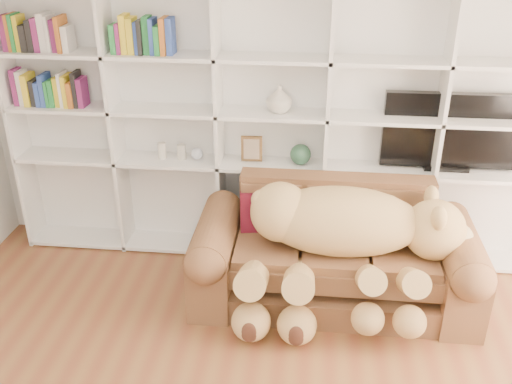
# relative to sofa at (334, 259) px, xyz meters

# --- Properties ---
(wall_back) EXTENTS (5.00, 0.02, 2.70)m
(wall_back) POSITION_rel_sofa_xyz_m (-0.54, 0.81, 1.01)
(wall_back) COLOR silver
(wall_back) RESTS_ON floor
(bookshelf) EXTENTS (4.43, 0.35, 2.40)m
(bookshelf) POSITION_rel_sofa_xyz_m (-0.78, 0.68, 0.96)
(bookshelf) COLOR white
(bookshelf) RESTS_ON floor
(sofa) EXTENTS (2.15, 0.93, 0.90)m
(sofa) POSITION_rel_sofa_xyz_m (0.00, 0.00, 0.00)
(sofa) COLOR brown
(sofa) RESTS_ON floor
(teddy_bear) EXTENTS (1.72, 0.91, 1.00)m
(teddy_bear) POSITION_rel_sofa_xyz_m (0.04, -0.18, 0.30)
(teddy_bear) COLOR tan
(teddy_bear) RESTS_ON sofa
(throw_pillow) EXTENTS (0.37, 0.24, 0.36)m
(throw_pillow) POSITION_rel_sofa_xyz_m (-0.57, 0.15, 0.29)
(throw_pillow) COLOR #5C0F22
(throw_pillow) RESTS_ON sofa
(tv) EXTENTS (1.08, 0.18, 0.64)m
(tv) POSITION_rel_sofa_xyz_m (0.89, 0.67, 0.84)
(tv) COLOR black
(tv) RESTS_ON bookshelf
(picture_frame) EXTENTS (0.18, 0.03, 0.22)m
(picture_frame) POSITION_rel_sofa_xyz_m (-0.71, 0.62, 0.65)
(picture_frame) COLOR #51381B
(picture_frame) RESTS_ON bookshelf
(green_vase) EXTENTS (0.17, 0.17, 0.17)m
(green_vase) POSITION_rel_sofa_xyz_m (-0.30, 0.62, 0.61)
(green_vase) COLOR #2C563C
(green_vase) RESTS_ON bookshelf
(figurine_tall) EXTENTS (0.07, 0.07, 0.14)m
(figurine_tall) POSITION_rel_sofa_xyz_m (-1.48, 0.62, 0.59)
(figurine_tall) COLOR beige
(figurine_tall) RESTS_ON bookshelf
(figurine_short) EXTENTS (0.09, 0.09, 0.13)m
(figurine_short) POSITION_rel_sofa_xyz_m (-1.31, 0.62, 0.59)
(figurine_short) COLOR beige
(figurine_short) RESTS_ON bookshelf
(snow_globe) EXTENTS (0.10, 0.10, 0.10)m
(snow_globe) POSITION_rel_sofa_xyz_m (-1.18, 0.62, 0.58)
(snow_globe) COLOR silver
(snow_globe) RESTS_ON bookshelf
(shelf_vase) EXTENTS (0.28, 0.28, 0.22)m
(shelf_vase) POSITION_rel_sofa_xyz_m (-0.49, 0.62, 1.08)
(shelf_vase) COLOR beige
(shelf_vase) RESTS_ON bookshelf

